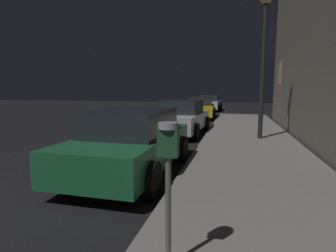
{
  "coord_description": "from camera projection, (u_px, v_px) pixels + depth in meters",
  "views": [
    {
      "loc": [
        5.09,
        -2.07,
        1.86
      ],
      "look_at": [
        4.2,
        1.48,
        1.37
      ],
      "focal_mm": 28.57,
      "sensor_mm": 36.0,
      "label": 1
    }
  ],
  "objects": [
    {
      "name": "parking_meter",
      "position": [
        168.0,
        159.0,
        2.49
      ],
      "size": [
        0.19,
        0.19,
        1.42
      ],
      "color": "#59595B",
      "rests_on": "sidewalk"
    },
    {
      "name": "car_yellow_cab",
      "position": [
        200.0,
        108.0,
        17.87
      ],
      "size": [
        2.13,
        4.24,
        1.43
      ],
      "color": "gold",
      "rests_on": "ground"
    },
    {
      "name": "car_white",
      "position": [
        210.0,
        103.0,
        24.22
      ],
      "size": [
        2.08,
        4.08,
        1.43
      ],
      "color": "silver",
      "rests_on": "ground"
    },
    {
      "name": "car_silver",
      "position": [
        181.0,
        118.0,
        11.42
      ],
      "size": [
        2.19,
        4.18,
        1.43
      ],
      "color": "#B7B7BF",
      "rests_on": "ground"
    },
    {
      "name": "street_lamp",
      "position": [
        264.0,
        42.0,
        9.18
      ],
      "size": [
        0.44,
        0.44,
        5.04
      ],
      "color": "black",
      "rests_on": "sidewalk"
    },
    {
      "name": "car_green",
      "position": [
        132.0,
        141.0,
        6.02
      ],
      "size": [
        2.05,
        4.15,
        1.43
      ],
      "color": "#19592D",
      "rests_on": "ground"
    }
  ]
}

